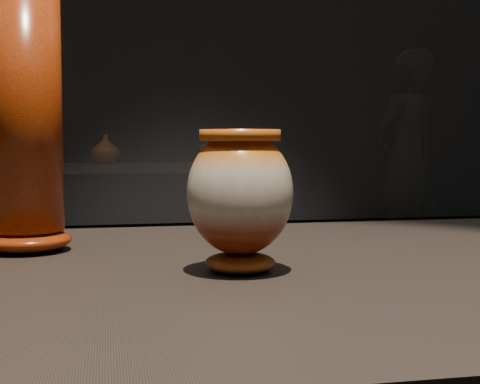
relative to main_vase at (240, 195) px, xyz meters
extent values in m
cube|color=black|center=(0.03, 5.03, 0.61)|extent=(8.00, 3.20, 0.04)
cube|color=black|center=(0.03, 0.03, -0.12)|extent=(2.00, 0.80, 0.05)
ellipsoid|color=maroon|center=(0.00, 0.00, -0.08)|extent=(0.09, 0.09, 0.02)
ellipsoid|color=beige|center=(0.00, 0.00, 0.00)|extent=(0.14, 0.14, 0.14)
cylinder|color=orange|center=(0.00, 0.00, 0.07)|extent=(0.11, 0.11, 0.01)
ellipsoid|color=#A6310B|center=(-0.26, 0.20, -0.07)|extent=(0.13, 0.13, 0.03)
cylinder|color=#A6310B|center=(-0.26, 0.20, 0.11)|extent=(0.11, 0.11, 0.34)
cube|color=black|center=(-0.14, 3.72, -0.12)|extent=(2.00, 0.60, 0.05)
cube|color=black|center=(0.71, 3.72, -0.57)|extent=(0.08, 0.50, 0.85)
imported|color=brown|center=(-0.64, 3.75, -0.01)|extent=(0.17, 0.17, 0.15)
imported|color=maroon|center=(-0.15, 3.77, 0.01)|extent=(0.26, 0.26, 0.19)
cylinder|color=brown|center=(0.50, 3.74, -0.03)|extent=(0.07, 0.07, 0.12)
imported|color=black|center=(2.19, 4.19, -0.11)|extent=(0.76, 0.66, 1.77)
camera|label=1|loc=(-0.15, -0.75, 0.06)|focal=50.00mm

